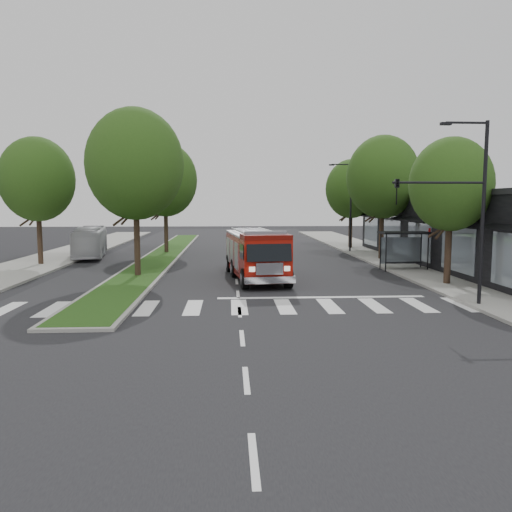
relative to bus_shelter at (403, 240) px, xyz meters
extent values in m
plane|color=black|center=(-11.20, -8.15, -2.04)|extent=(140.00, 140.00, 0.00)
cube|color=gray|center=(1.30, 1.85, -1.96)|extent=(5.00, 80.00, 0.15)
cube|color=gray|center=(-25.70, 1.85, -1.96)|extent=(5.00, 80.00, 0.15)
cube|color=gray|center=(-17.20, 9.85, -1.97)|extent=(3.00, 50.00, 0.14)
cube|color=#154012|center=(-17.20, 9.85, -1.89)|extent=(2.60, 49.50, 0.02)
cube|color=black|center=(5.80, 1.85, 0.46)|extent=(8.00, 30.00, 5.00)
cylinder|color=black|center=(-1.40, -0.75, -0.79)|extent=(0.08, 0.08, 2.50)
cylinder|color=black|center=(1.40, -0.75, -0.79)|extent=(0.08, 0.08, 2.50)
cylinder|color=black|center=(-1.40, 0.45, -0.79)|extent=(0.08, 0.08, 2.50)
cylinder|color=black|center=(1.40, 0.45, -0.79)|extent=(0.08, 0.08, 2.50)
cube|color=black|center=(0.00, -0.15, 0.51)|extent=(3.20, 1.60, 0.12)
cube|color=#8C99A5|center=(0.00, 0.55, -0.74)|extent=(2.80, 0.04, 1.80)
cube|color=black|center=(0.00, -0.15, -1.49)|extent=(2.40, 0.40, 0.08)
cylinder|color=black|center=(0.30, -6.15, -0.17)|extent=(0.36, 0.36, 3.74)
ellipsoid|color=#15350E|center=(0.30, -6.15, 3.49)|extent=(4.40, 4.40, 5.06)
cylinder|color=black|center=(0.30, 5.85, 0.16)|extent=(0.36, 0.36, 4.40)
ellipsoid|color=#15350E|center=(0.30, 5.85, 4.46)|extent=(5.60, 5.60, 6.44)
cylinder|color=black|center=(0.30, 15.85, -0.06)|extent=(0.36, 0.36, 3.96)
ellipsoid|color=#15350E|center=(0.30, 15.85, 3.81)|extent=(5.00, 5.00, 5.75)
cylinder|color=black|center=(-17.20, -2.15, 0.27)|extent=(0.36, 0.36, 4.62)
ellipsoid|color=#15350E|center=(-17.20, -2.15, 4.79)|extent=(5.80, 5.80, 6.67)
cylinder|color=black|center=(-17.20, 11.85, 0.16)|extent=(0.36, 0.36, 4.40)
ellipsoid|color=#15350E|center=(-17.20, 11.85, 4.46)|extent=(5.60, 5.60, 6.44)
cylinder|color=black|center=(-25.20, 3.85, 0.05)|extent=(0.36, 0.36, 4.18)
ellipsoid|color=#15350E|center=(-25.20, 3.85, 4.14)|extent=(5.20, 5.20, 5.98)
cylinder|color=black|center=(-0.70, -11.65, 1.96)|extent=(0.16, 0.16, 8.00)
cylinder|color=black|center=(-1.60, -11.65, 5.86)|extent=(1.80, 0.10, 0.10)
cube|color=black|center=(-2.50, -11.65, 5.81)|extent=(0.45, 0.20, 0.12)
cylinder|color=black|center=(-2.70, -11.65, 3.36)|extent=(4.00, 0.10, 0.10)
imported|color=black|center=(-4.50, -11.65, 2.96)|extent=(0.18, 0.22, 1.10)
cylinder|color=black|center=(-0.70, 11.85, 1.96)|extent=(0.16, 0.16, 8.00)
cylinder|color=black|center=(-1.60, 11.85, 5.86)|extent=(1.80, 0.10, 0.10)
cube|color=black|center=(-2.50, 11.85, 5.81)|extent=(0.45, 0.20, 0.12)
cube|color=#580A04|center=(-10.06, -3.15, -1.53)|extent=(3.54, 8.79, 0.25)
cube|color=maroon|center=(-10.16, -2.35, -0.46)|extent=(3.30, 6.77, 2.03)
cube|color=maroon|center=(-9.69, -6.28, -0.46)|extent=(2.74, 2.12, 2.14)
cube|color=#B2B2B7|center=(-10.16, -2.35, 0.61)|extent=(3.30, 6.77, 0.12)
cylinder|color=#B2B2B7|center=(-11.07, -2.45, 0.81)|extent=(0.83, 6.07, 0.10)
cylinder|color=#B2B2B7|center=(-9.25, -2.24, 0.81)|extent=(0.83, 6.07, 0.10)
cube|color=silver|center=(-9.55, -7.45, -1.43)|extent=(2.67, 0.67, 0.36)
cube|color=#8C99A5|center=(-9.69, -6.28, 0.91)|extent=(2.26, 0.62, 0.18)
cylinder|color=black|center=(-10.81, -6.73, -1.48)|extent=(0.49, 1.15, 1.12)
cylinder|color=black|center=(-8.49, -6.45, -1.48)|extent=(0.49, 1.15, 1.12)
cylinder|color=black|center=(-11.32, -2.48, -1.48)|extent=(0.49, 1.15, 1.12)
cylinder|color=black|center=(-9.00, -2.21, -1.48)|extent=(0.49, 1.15, 1.12)
cylinder|color=black|center=(-11.61, -0.06, -1.48)|extent=(0.49, 1.15, 1.12)
cylinder|color=black|center=(-9.29, 0.22, -1.48)|extent=(0.49, 1.15, 1.12)
imported|color=#B6B7BB|center=(-23.20, 9.55, -0.78)|extent=(3.70, 9.30, 2.52)
camera|label=1|loc=(-11.61, -32.59, 2.54)|focal=35.00mm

